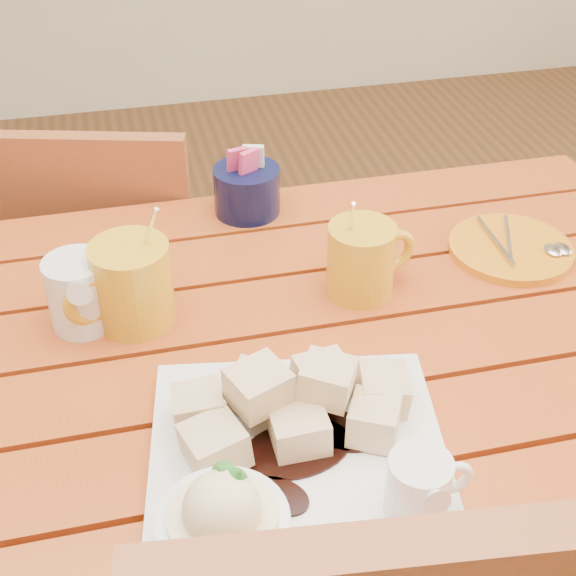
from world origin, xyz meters
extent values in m
cube|color=#943113|center=(0.00, -0.23, 0.73)|extent=(1.20, 0.11, 0.03)
cube|color=#943113|center=(0.00, -0.11, 0.73)|extent=(1.20, 0.11, 0.03)
cube|color=#943113|center=(0.00, 0.00, 0.73)|extent=(1.20, 0.11, 0.03)
cube|color=#943113|center=(0.00, 0.11, 0.73)|extent=(1.20, 0.11, 0.03)
cube|color=#943113|center=(0.00, 0.23, 0.73)|extent=(1.20, 0.11, 0.03)
cube|color=#943113|center=(0.00, 0.34, 0.73)|extent=(1.20, 0.11, 0.03)
cube|color=#943113|center=(0.00, 0.36, 0.68)|extent=(1.12, 0.04, 0.08)
cylinder|color=#943113|center=(0.55, 0.35, 0.36)|extent=(0.06, 0.06, 0.72)
cube|color=white|center=(0.01, -0.15, 0.76)|extent=(0.33, 0.33, 0.02)
cube|color=#BA8638|center=(0.05, -0.11, 0.82)|extent=(0.07, 0.07, 0.04)
cube|color=#BA8638|center=(0.02, -0.13, 0.79)|extent=(0.05, 0.05, 0.04)
cube|color=#BA8638|center=(0.09, -0.14, 0.79)|extent=(0.07, 0.07, 0.04)
cube|color=#BA8638|center=(-0.07, -0.13, 0.79)|extent=(0.06, 0.06, 0.04)
cube|color=#BA8638|center=(0.06, -0.07, 0.79)|extent=(0.06, 0.06, 0.04)
cube|color=#BA8638|center=(-0.07, -0.08, 0.79)|extent=(0.05, 0.05, 0.04)
cube|color=#BA8638|center=(-0.02, -0.10, 0.82)|extent=(0.07, 0.07, 0.04)
cube|color=#BA8638|center=(0.11, -0.10, 0.79)|extent=(0.06, 0.06, 0.04)
cube|color=#BA8638|center=(-0.01, -0.07, 0.79)|extent=(0.07, 0.07, 0.04)
cylinder|color=white|center=(-0.07, -0.24, 0.79)|extent=(0.11, 0.11, 0.04)
cylinder|color=beige|center=(-0.07, -0.24, 0.80)|extent=(0.09, 0.09, 0.03)
sphere|color=beige|center=(-0.07, -0.24, 0.82)|extent=(0.07, 0.07, 0.07)
cone|color=#287C28|center=(-0.06, -0.23, 0.85)|extent=(0.04, 0.04, 0.03)
cone|color=#287C28|center=(-0.07, -0.22, 0.85)|extent=(0.03, 0.03, 0.03)
cylinder|color=white|center=(0.10, -0.23, 0.80)|extent=(0.06, 0.06, 0.06)
cylinder|color=black|center=(0.10, -0.23, 0.82)|extent=(0.04, 0.04, 0.01)
cone|color=white|center=(0.10, -0.26, 0.82)|extent=(0.02, 0.02, 0.03)
torus|color=white|center=(0.13, -0.23, 0.80)|extent=(0.04, 0.01, 0.04)
cylinder|color=gold|center=(-0.12, 0.12, 0.80)|extent=(0.09, 0.09, 0.10)
cylinder|color=black|center=(-0.12, 0.12, 0.85)|extent=(0.08, 0.08, 0.01)
torus|color=gold|center=(-0.17, 0.10, 0.80)|extent=(0.07, 0.04, 0.06)
cylinder|color=silver|center=(-0.10, 0.13, 0.84)|extent=(0.05, 0.05, 0.14)
cylinder|color=gold|center=(0.16, 0.12, 0.80)|extent=(0.08, 0.08, 0.09)
cylinder|color=black|center=(0.16, 0.12, 0.84)|extent=(0.07, 0.07, 0.01)
torus|color=gold|center=(0.20, 0.13, 0.80)|extent=(0.06, 0.03, 0.06)
cylinder|color=silver|center=(0.14, 0.13, 0.83)|extent=(0.02, 0.06, 0.12)
cylinder|color=white|center=(-0.18, 0.13, 0.79)|extent=(0.08, 0.08, 0.09)
cylinder|color=white|center=(-0.18, 0.13, 0.83)|extent=(0.06, 0.06, 0.01)
cone|color=white|center=(-0.18, 0.09, 0.83)|extent=(0.03, 0.03, 0.03)
torus|color=white|center=(-0.14, 0.13, 0.80)|extent=(0.05, 0.02, 0.05)
cylinder|color=#0B1033|center=(0.06, 0.34, 0.78)|extent=(0.09, 0.09, 0.07)
cube|color=#D83A73|center=(0.05, 0.34, 0.83)|extent=(0.03, 0.02, 0.04)
cube|color=white|center=(0.07, 0.34, 0.83)|extent=(0.03, 0.02, 0.04)
cube|color=#D83A73|center=(0.06, 0.33, 0.83)|extent=(0.03, 0.03, 0.04)
cylinder|color=orange|center=(0.38, 0.15, 0.76)|extent=(0.17, 0.17, 0.01)
cylinder|color=silver|center=(0.36, 0.16, 0.76)|extent=(0.01, 0.12, 0.01)
cylinder|color=silver|center=(0.38, 0.16, 0.76)|extent=(0.05, 0.11, 0.01)
ellipsoid|color=silver|center=(0.43, 0.13, 0.76)|extent=(0.02, 0.03, 0.01)
ellipsoid|color=silver|center=(0.44, 0.13, 0.76)|extent=(0.02, 0.03, 0.01)
cube|color=brown|center=(-0.16, 0.64, 0.41)|extent=(0.49, 0.49, 0.03)
cylinder|color=brown|center=(0.05, 0.76, 0.20)|extent=(0.03, 0.03, 0.40)
cylinder|color=brown|center=(-0.28, 0.85, 0.20)|extent=(0.03, 0.03, 0.40)
cylinder|color=brown|center=(-0.04, 0.43, 0.20)|extent=(0.03, 0.03, 0.40)
cylinder|color=brown|center=(-0.37, 0.52, 0.20)|extent=(0.03, 0.03, 0.40)
cube|color=brown|center=(-0.21, 0.46, 0.64)|extent=(0.39, 0.13, 0.42)
camera|label=1|loc=(-0.12, -0.65, 1.35)|focal=50.00mm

